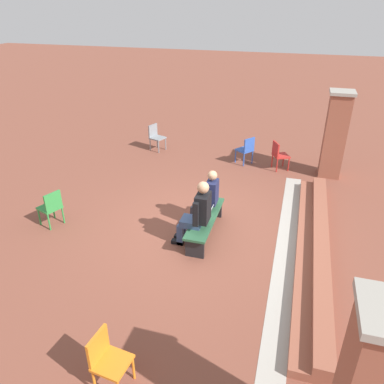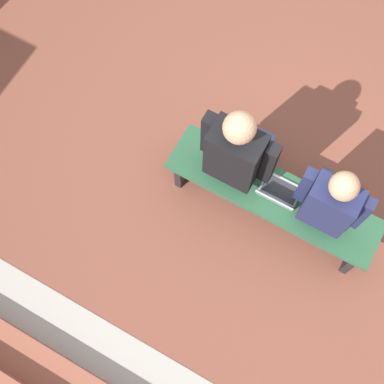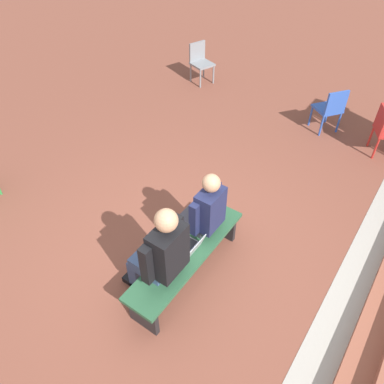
# 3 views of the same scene
# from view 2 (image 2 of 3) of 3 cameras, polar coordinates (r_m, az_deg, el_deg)

# --- Properties ---
(ground_plane) EXTENTS (60.00, 60.00, 0.00)m
(ground_plane) POSITION_cam_2_polar(r_m,az_deg,el_deg) (4.85, 10.79, -0.69)
(ground_plane) COLOR brown
(bench) EXTENTS (1.80, 0.44, 0.45)m
(bench) POSITION_cam_2_polar(r_m,az_deg,el_deg) (4.44, 8.58, -0.56)
(bench) COLOR #285638
(bench) RESTS_ON ground
(person_student) EXTENTS (0.53, 0.67, 1.33)m
(person_student) POSITION_cam_2_polar(r_m,az_deg,el_deg) (4.14, 14.67, -0.72)
(person_student) COLOR #383842
(person_student) RESTS_ON ground
(person_adult) EXTENTS (0.60, 0.76, 1.44)m
(person_adult) POSITION_cam_2_polar(r_m,az_deg,el_deg) (4.13, 5.17, 4.53)
(person_adult) COLOR #384C75
(person_adult) RESTS_ON ground
(laptop) EXTENTS (0.32, 0.29, 0.21)m
(laptop) POSITION_cam_2_polar(r_m,az_deg,el_deg) (4.30, 9.16, -0.23)
(laptop) COLOR #9EA0A5
(laptop) RESTS_ON bench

